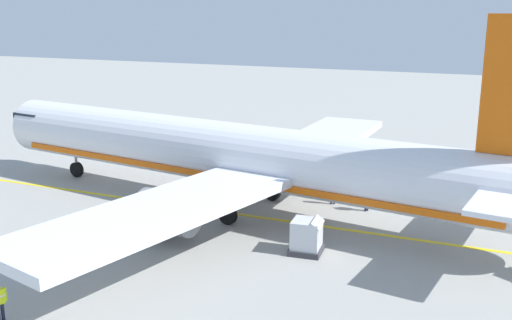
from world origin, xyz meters
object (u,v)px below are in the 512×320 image
object	(u,v)px
crew_supervisor	(367,195)
airliner_foreground	(238,156)
cargo_container_mid	(307,236)
crew_loader_right	(456,179)
crew_loader_left	(333,189)

from	to	relation	value
crew_supervisor	airliner_foreground	bearing A→B (deg)	110.23
cargo_container_mid	crew_loader_right	xyz separation A→B (m)	(13.38, -6.04, 0.16)
airliner_foreground	crew_supervisor	bearing A→B (deg)	-69.77
cargo_container_mid	crew_supervisor	xyz separation A→B (m)	(7.63, -1.35, 0.16)
cargo_container_mid	crew_loader_right	size ratio (longest dim) A/B	1.06
crew_loader_left	crew_loader_right	distance (m)	8.75
crew_loader_right	airliner_foreground	bearing A→B (deg)	125.06
airliner_foreground	crew_loader_left	size ratio (longest dim) A/B	25.14
airliner_foreground	crew_loader_left	bearing A→B (deg)	-58.00
crew_loader_left	crew_supervisor	bearing A→B (deg)	-101.66
airliner_foreground	cargo_container_mid	world-z (taller)	airliner_foreground
crew_loader_right	cargo_container_mid	bearing A→B (deg)	155.72
crew_loader_right	crew_supervisor	size ratio (longest dim) A/B	1.00
crew_loader_left	crew_loader_right	xyz separation A→B (m)	(5.28, -6.97, 0.07)
crew_loader_right	crew_supervisor	xyz separation A→B (m)	(-5.76, 4.68, -0.00)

